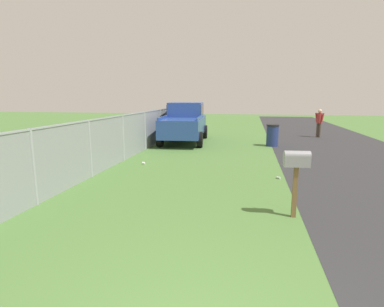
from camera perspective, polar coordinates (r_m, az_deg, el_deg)
name	(u,v)px	position (r m, az deg, el deg)	size (l,w,h in m)	color
mailbox	(297,164)	(6.46, 18.83, -1.91)	(0.24, 0.52, 1.38)	brown
pickup_truck	(185,121)	(16.59, -1.34, 6.01)	(5.16, 2.50, 2.09)	#284793
trash_bin	(272,135)	(15.63, 14.71, 3.29)	(0.60, 0.60, 1.07)	navy
pedestrian	(319,121)	(19.86, 22.55, 5.59)	(0.37, 0.46, 1.68)	#4C4238
fence_section	(123,136)	(11.97, -12.66, 3.19)	(15.04, 0.07, 1.75)	#9EA3A8
litter_cup_near_hydrant	(144,163)	(11.32, -8.98, -1.75)	(0.08, 0.08, 0.10)	white
litter_can_midfield_b	(278,178)	(9.58, 15.76, -4.35)	(0.07, 0.07, 0.12)	silver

